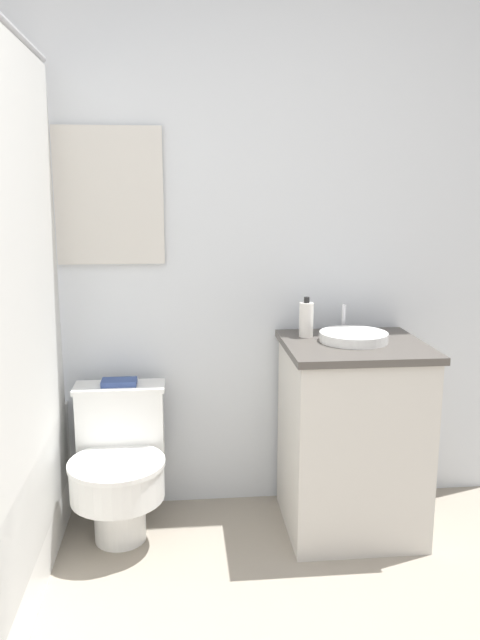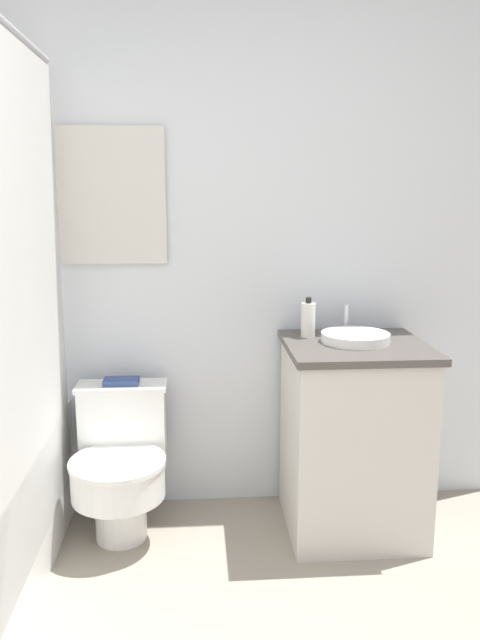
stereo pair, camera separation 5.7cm
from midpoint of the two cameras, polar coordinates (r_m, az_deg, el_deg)
name	(u,v)px [view 2 (the right image)]	position (r m, az deg, el deg)	size (l,w,h in m)	color
wall_back	(159,237)	(2.81, -6.84, 7.51)	(3.24, 0.07, 2.50)	silver
toilet	(121,462)	(2.77, -10.27, -12.67)	(0.40, 0.51, 0.63)	white
vanity	(353,437)	(2.77, 10.86, -10.47)	(0.59, 0.56, 0.83)	beige
sink	(355,337)	(2.66, 11.09, -1.55)	(0.29, 0.32, 0.13)	white
soap_bottle	(308,320)	(2.71, 6.85, 0.03)	(0.06, 0.06, 0.17)	silver
book_on_tank	(121,381)	(2.78, -10.23, -5.54)	(0.15, 0.09, 0.02)	#33477F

